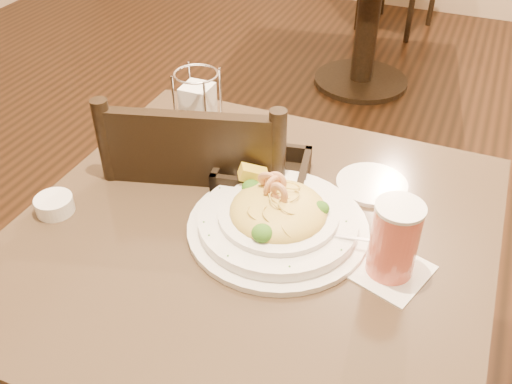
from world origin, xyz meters
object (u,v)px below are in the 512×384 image
at_px(pasta_bowl, 278,217).
at_px(side_plate, 372,184).
at_px(napkin_caddy, 198,109).
at_px(butter_ramekin, 54,205).
at_px(dining_chair_near, 210,228).
at_px(drink_glass, 394,240).
at_px(bread_basket, 262,174).
at_px(main_table, 252,311).

relative_size(pasta_bowl, side_plate, 2.56).
xyz_separation_m(napkin_caddy, butter_ramekin, (-0.14, -0.37, -0.05)).
xyz_separation_m(dining_chair_near, side_plate, (0.39, 0.01, 0.25)).
relative_size(pasta_bowl, drink_glass, 2.35).
height_order(bread_basket, side_plate, bread_basket).
bearing_deg(bread_basket, napkin_caddy, 150.80).
height_order(side_plate, butter_ramekin, butter_ramekin).
height_order(dining_chair_near, bread_basket, dining_chair_near).
height_order(main_table, pasta_bowl, pasta_bowl).
relative_size(dining_chair_near, pasta_bowl, 2.39).
bearing_deg(side_plate, pasta_bowl, -122.82).
relative_size(dining_chair_near, butter_ramekin, 12.25).
xyz_separation_m(main_table, pasta_bowl, (0.04, 0.02, 0.27)).
bearing_deg(bread_basket, main_table, -74.89).
bearing_deg(dining_chair_near, bread_basket, 143.59).
bearing_deg(side_plate, drink_glass, -69.77).
height_order(dining_chair_near, pasta_bowl, dining_chair_near).
bearing_deg(dining_chair_near, main_table, 118.09).
bearing_deg(butter_ramekin, drink_glass, 8.05).
distance_m(dining_chair_near, drink_glass, 0.62).
distance_m(dining_chair_near, bread_basket, 0.32).
xyz_separation_m(main_table, bread_basket, (-0.04, 0.16, 0.25)).
bearing_deg(main_table, dining_chair_near, 134.13).
height_order(pasta_bowl, butter_ramekin, pasta_bowl).
bearing_deg(pasta_bowl, butter_ramekin, -164.55).
bearing_deg(butter_ramekin, dining_chair_near, 61.43).
bearing_deg(pasta_bowl, napkin_caddy, 139.58).
bearing_deg(bread_basket, pasta_bowl, -57.39).
height_order(dining_chair_near, napkin_caddy, dining_chair_near).
distance_m(bread_basket, napkin_caddy, 0.25).
xyz_separation_m(dining_chair_near, bread_basket, (0.17, -0.06, 0.26)).
bearing_deg(side_plate, butter_ramekin, -149.90).
bearing_deg(pasta_bowl, bread_basket, 122.61).
relative_size(drink_glass, butter_ramekin, 2.18).
xyz_separation_m(main_table, side_plate, (0.18, 0.23, 0.24)).
bearing_deg(main_table, napkin_caddy, 132.66).
xyz_separation_m(bread_basket, side_plate, (0.22, 0.07, -0.01)).
xyz_separation_m(main_table, dining_chair_near, (-0.21, 0.22, -0.01)).
bearing_deg(side_plate, napkin_caddy, 174.16).
xyz_separation_m(main_table, drink_glass, (0.27, -0.01, 0.31)).
relative_size(main_table, side_plate, 5.92).
relative_size(bread_basket, side_plate, 1.43).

